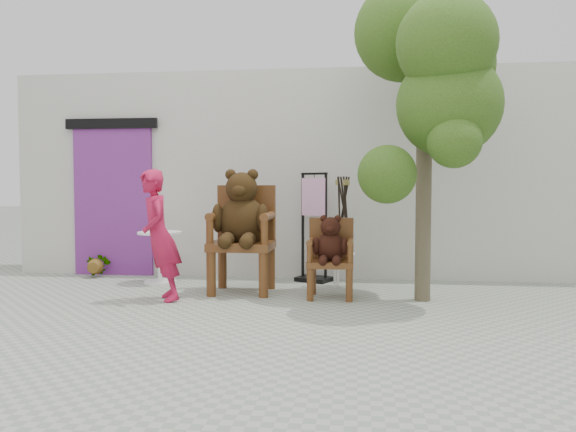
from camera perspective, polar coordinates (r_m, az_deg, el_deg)
The scene contains 11 objects.
ground_plane at distance 5.60m, azimuth 0.63°, elevation -10.62°, with size 60.00×60.00×0.00m, color gray.
back_wall at distance 8.54m, azimuth 2.91°, elevation 4.20°, with size 9.00×1.00×3.00m, color beige.
doorway at distance 8.76m, azimuth -17.32°, elevation 1.84°, with size 1.40×0.11×2.33m.
chair_big at distance 7.01m, azimuth -4.68°, elevation -0.58°, with size 0.77×0.81×1.54m.
chair_small at distance 6.68m, azimuth 4.36°, elevation -3.34°, with size 0.54×0.53×0.99m.
person at distance 6.61m, azimuth -12.90°, elevation -1.97°, with size 0.55×0.36×1.51m, color #B2163D.
cafe_table at distance 7.89m, azimuth -12.87°, elevation -3.48°, with size 0.60×0.60×0.70m.
display_stand at distance 7.82m, azimuth 2.66°, elevation -2.40°, with size 0.55×0.50×1.51m.
stool_bucket at distance 7.41m, azimuth 5.60°, elevation -2.27°, with size 0.32×0.32×1.45m.
tree at distance 6.78m, azimuth 14.54°, elevation 15.04°, with size 1.59×2.02×3.76m.
potted_plant at distance 8.70m, azimuth -18.82°, elevation -4.61°, with size 0.35×0.30×0.39m, color #213F11.
Camera 1 is at (0.59, -5.42, 1.32)m, focal length 35.00 mm.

